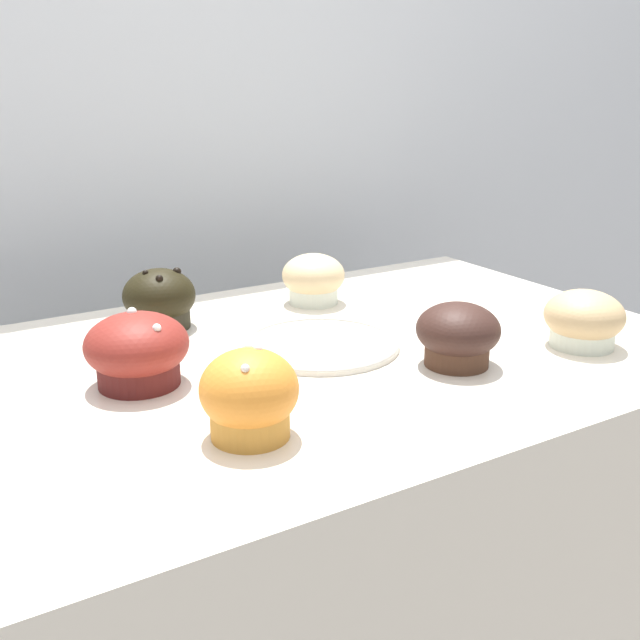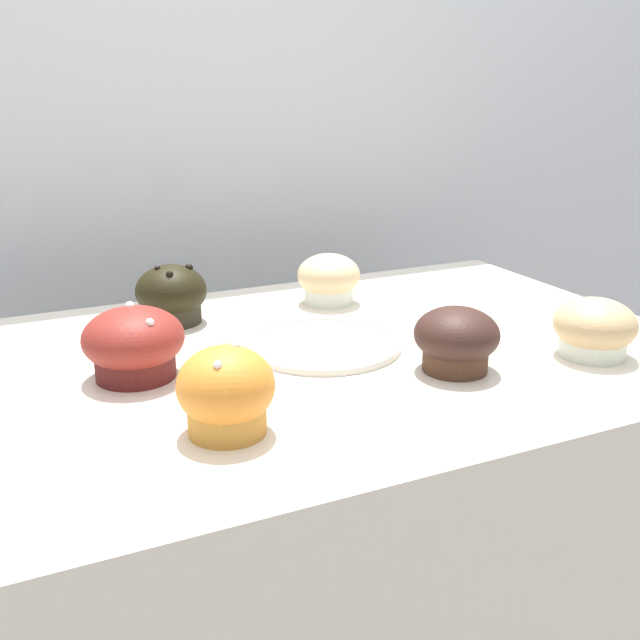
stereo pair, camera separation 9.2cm
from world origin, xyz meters
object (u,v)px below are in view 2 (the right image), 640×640
(muffin_back_left, at_px, (456,339))
(muffin_front_right, at_px, (226,393))
(muffin_front_center, at_px, (594,329))
(muffin_back_center, at_px, (171,295))
(serving_plate, at_px, (323,344))
(muffin_front_left, at_px, (329,279))
(muffin_back_right, at_px, (134,344))

(muffin_back_left, bearing_deg, muffin_front_right, -172.26)
(muffin_front_center, xyz_separation_m, muffin_back_center, (-0.44, 0.35, 0.00))
(muffin_back_center, bearing_deg, muffin_front_right, -96.37)
(serving_plate, bearing_deg, muffin_front_center, -30.48)
(muffin_front_left, bearing_deg, serving_plate, -118.16)
(muffin_front_left, bearing_deg, muffin_back_right, -152.68)
(muffin_front_center, xyz_separation_m, muffin_front_right, (-0.48, -0.01, 0.01))
(muffin_front_center, height_order, serving_plate, muffin_front_center)
(muffin_back_left, height_order, muffin_back_right, muffin_back_right)
(muffin_back_center, relative_size, serving_plate, 0.49)
(muffin_back_right, relative_size, serving_plate, 0.57)
(muffin_back_left, height_order, muffin_front_right, muffin_front_right)
(muffin_front_center, height_order, muffin_back_center, muffin_back_center)
(muffin_front_center, relative_size, serving_plate, 0.50)
(muffin_back_left, relative_size, muffin_back_right, 0.87)
(muffin_back_right, relative_size, muffin_front_left, 1.22)
(serving_plate, bearing_deg, muffin_front_left, 61.84)
(muffin_back_center, bearing_deg, muffin_front_center, -38.98)
(muffin_back_left, relative_size, muffin_front_right, 1.05)
(muffin_front_right, bearing_deg, muffin_back_left, 7.74)
(muffin_back_right, bearing_deg, muffin_front_center, -18.22)
(muffin_front_center, relative_size, muffin_back_left, 1.00)
(muffin_front_left, height_order, serving_plate, muffin_front_left)
(muffin_back_right, distance_m, serving_plate, 0.24)
(muffin_front_right, xyz_separation_m, muffin_back_center, (0.04, 0.36, -0.00))
(muffin_front_right, distance_m, serving_plate, 0.26)
(muffin_back_center, bearing_deg, muffin_back_right, -116.68)
(muffin_front_center, distance_m, muffin_front_right, 0.48)
(muffin_front_center, xyz_separation_m, muffin_front_left, (-0.20, 0.35, 0.00))
(muffin_back_right, bearing_deg, muffin_back_left, -22.04)
(muffin_front_left, bearing_deg, muffin_front_center, -60.31)
(muffin_front_center, bearing_deg, muffin_front_left, 119.69)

